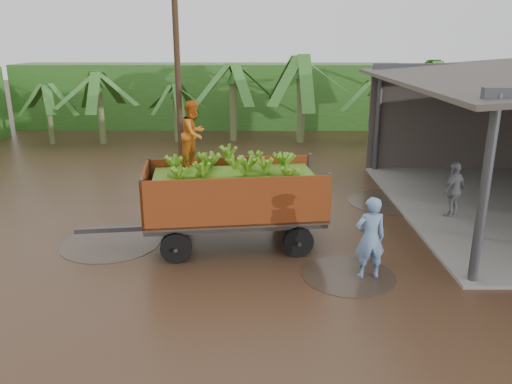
% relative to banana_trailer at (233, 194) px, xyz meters
% --- Properties ---
extents(ground, '(100.00, 100.00, 0.00)m').
position_rel_banana_trailer_xyz_m(ground, '(-0.12, 1.60, -1.33)').
color(ground, black).
rests_on(ground, ground).
extents(hedge_north, '(22.00, 3.00, 3.60)m').
position_rel_banana_trailer_xyz_m(hedge_north, '(-2.12, 17.60, 0.47)').
color(hedge_north, '#2D661E').
rests_on(hedge_north, ground).
extents(banana_trailer, '(6.15, 2.65, 3.60)m').
position_rel_banana_trailer_xyz_m(banana_trailer, '(0.00, 0.00, 0.00)').
color(banana_trailer, '#AB4518').
rests_on(banana_trailer, ground).
extents(man_blue, '(0.72, 0.52, 1.84)m').
position_rel_banana_trailer_xyz_m(man_blue, '(3.01, -1.82, -0.41)').
color(man_blue, '#6587B8').
rests_on(man_blue, ground).
extents(man_grey, '(1.02, 0.94, 1.68)m').
position_rel_banana_trailer_xyz_m(man_grey, '(6.21, 1.92, -0.49)').
color(man_grey, gray).
rests_on(man_grey, ground).
extents(utility_pole, '(1.20, 0.24, 7.43)m').
position_rel_banana_trailer_xyz_m(utility_pole, '(-2.55, 8.31, 2.44)').
color(utility_pole, '#47301E').
rests_on(utility_pole, ground).
extents(banana_plants, '(24.58, 20.63, 4.25)m').
position_rel_banana_trailer_xyz_m(banana_plants, '(-4.25, 8.42, 0.52)').
color(banana_plants, '#2D661E').
rests_on(banana_plants, ground).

